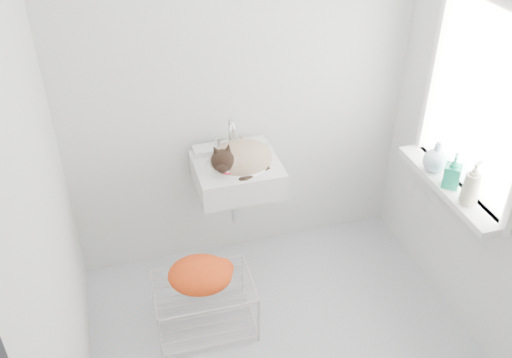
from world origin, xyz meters
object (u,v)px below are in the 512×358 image
object	(u,v)px
cat	(240,158)
bottle_a	(467,203)
bottle_b	(450,186)
bottle_c	(433,170)
wire_rack	(205,307)
sink	(237,163)

from	to	relation	value
cat	bottle_a	bearing A→B (deg)	-44.77
bottle_a	bottle_b	size ratio (longest dim) A/B	1.09
bottle_a	bottle_c	distance (m)	0.34
wire_rack	bottle_b	distance (m)	1.58
cat	bottle_c	xyz separation A→B (m)	(1.08, -0.38, -0.04)
bottle_c	bottle_a	bearing A→B (deg)	-90.00
bottle_b	bottle_c	distance (m)	0.17
sink	bottle_b	bearing A→B (deg)	-27.38
wire_rack	cat	bearing A→B (deg)	50.72
cat	wire_rack	world-z (taller)	cat
bottle_a	bottle_c	size ratio (longest dim) A/B	1.14
bottle_b	bottle_c	size ratio (longest dim) A/B	1.04
bottle_a	bottle_b	bearing A→B (deg)	90.00
bottle_a	bottle_b	distance (m)	0.17
bottle_c	sink	bearing A→B (deg)	160.21
sink	cat	xyz separation A→B (m)	(0.01, -0.02, 0.04)
cat	sink	bearing A→B (deg)	118.52
wire_rack	bottle_c	size ratio (longest dim) A/B	2.98
sink	bottle_a	size ratio (longest dim) A/B	2.36
sink	bottle_a	xyz separation A→B (m)	(1.09, -0.74, 0.00)
cat	bottle_b	bearing A→B (deg)	-38.06
sink	bottle_c	size ratio (longest dim) A/B	2.69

